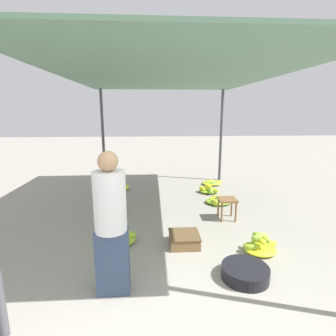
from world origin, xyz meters
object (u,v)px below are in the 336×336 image
(banana_pile_right_0, at_px, (260,245))
(banana_pile_right_3, at_px, (212,183))
(basin_black, at_px, (245,272))
(vendor_foreground, at_px, (111,223))
(banana_pile_left_0, at_px, (118,237))
(crate_near, at_px, (184,239))
(banana_pile_right_1, at_px, (217,201))
(banana_pile_left_1, at_px, (119,188))
(stool, at_px, (227,203))
(banana_pile_left_2, at_px, (114,208))
(banana_pile_right_2, at_px, (209,190))

(banana_pile_right_0, relative_size, banana_pile_right_3, 0.96)
(basin_black, relative_size, banana_pile_right_0, 1.02)
(vendor_foreground, bearing_deg, banana_pile_left_0, 94.84)
(banana_pile_left_0, distance_m, banana_pile_right_0, 2.22)
(crate_near, bearing_deg, banana_pile_right_0, -14.05)
(banana_pile_right_1, bearing_deg, banana_pile_right_3, 81.18)
(banana_pile_left_1, xyz_separation_m, crate_near, (1.40, -3.05, 0.03))
(stool, distance_m, banana_pile_left_2, 2.31)
(crate_near, bearing_deg, banana_pile_left_0, 170.40)
(basin_black, height_order, banana_pile_right_3, basin_black)
(banana_pile_left_0, relative_size, banana_pile_left_2, 1.26)
(banana_pile_left_0, bearing_deg, banana_pile_right_1, 39.26)
(stool, xyz_separation_m, banana_pile_right_3, (0.28, 2.42, -0.28))
(banana_pile_left_2, relative_size, banana_pile_right_3, 0.77)
(vendor_foreground, relative_size, banana_pile_right_3, 2.73)
(banana_pile_right_1, xyz_separation_m, banana_pile_right_2, (-0.03, 0.78, 0.01))
(vendor_foreground, height_order, stool, vendor_foreground)
(banana_pile_left_0, height_order, banana_pile_left_2, banana_pile_left_2)
(banana_pile_left_1, bearing_deg, banana_pile_left_2, -86.26)
(vendor_foreground, height_order, banana_pile_left_2, vendor_foreground)
(stool, distance_m, basin_black, 1.89)
(banana_pile_right_1, xyz_separation_m, crate_near, (-1.00, -1.86, 0.03))
(stool, relative_size, banana_pile_left_1, 0.78)
(banana_pile_left_1, height_order, crate_near, crate_near)
(banana_pile_left_1, xyz_separation_m, banana_pile_right_0, (2.52, -3.33, 0.05))
(stool, bearing_deg, banana_pile_left_0, -158.67)
(basin_black, xyz_separation_m, banana_pile_right_3, (0.56, 4.27, -0.02))
(stool, relative_size, banana_pile_left_2, 0.89)
(stool, bearing_deg, banana_pile_left_1, 138.55)
(banana_pile_left_2, xyz_separation_m, banana_pile_right_2, (2.26, 1.22, -0.02))
(stool, bearing_deg, banana_pile_left_2, 168.51)
(basin_black, distance_m, banana_pile_left_2, 3.03)
(basin_black, height_order, banana_pile_left_1, banana_pile_left_1)
(vendor_foreground, relative_size, stool, 3.99)
(basin_black, height_order, banana_pile_right_1, banana_pile_right_1)
(banana_pile_left_1, distance_m, crate_near, 3.36)
(banana_pile_right_1, bearing_deg, basin_black, -96.80)
(crate_near, bearing_deg, vendor_foreground, -132.59)
(basin_black, bearing_deg, banana_pile_right_1, 83.20)
(vendor_foreground, xyz_separation_m, banana_pile_right_1, (1.95, 2.90, -0.80))
(banana_pile_right_1, relative_size, crate_near, 1.26)
(banana_pile_left_0, bearing_deg, banana_pile_right_0, -11.90)
(vendor_foreground, xyz_separation_m, crate_near, (0.96, 1.04, -0.77))
(vendor_foreground, xyz_separation_m, banana_pile_left_1, (-0.45, 4.09, -0.81))
(stool, relative_size, banana_pile_right_0, 0.72)
(banana_pile_left_1, distance_m, banana_pile_left_2, 1.63)
(banana_pile_left_0, bearing_deg, crate_near, -9.60)
(banana_pile_left_0, height_order, crate_near, banana_pile_left_0)
(vendor_foreground, xyz_separation_m, banana_pile_left_2, (-0.34, 2.47, -0.77))
(basin_black, bearing_deg, banana_pile_right_0, 53.77)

